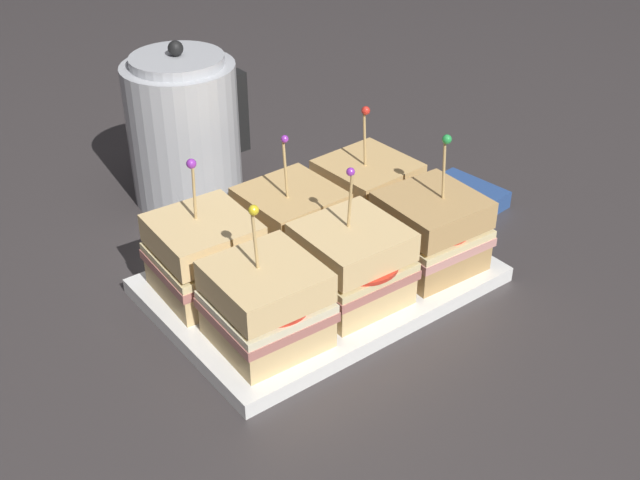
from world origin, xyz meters
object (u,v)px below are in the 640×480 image
object	(u,v)px
sandwich_back_center	(291,223)
kettle_steel	(184,130)
sandwich_front_left	(266,305)
serving_platter	(320,280)
sandwich_front_right	(431,231)
sandwich_back_left	(205,256)
sandwich_front_center	(350,265)
sandwich_back_right	(367,193)
napkin_stack	(458,199)

from	to	relation	value
sandwich_back_center	kettle_steel	world-z (taller)	kettle_steel
sandwich_front_left	kettle_steel	distance (m)	0.36
sandwich_front_left	sandwich_back_center	bearing A→B (deg)	45.68
serving_platter	sandwich_back_center	xyz separation A→B (m)	(-0.00, 0.06, 0.05)
serving_platter	sandwich_front_right	xyz separation A→B (m)	(0.12, -0.06, 0.05)
sandwich_back_left	serving_platter	bearing A→B (deg)	-24.83
sandwich_front_center	kettle_steel	world-z (taller)	kettle_steel
sandwich_back_left	sandwich_front_right	bearing A→B (deg)	-26.16
sandwich_back_left	kettle_steel	bearing A→B (deg)	64.94
kettle_steel	sandwich_back_left	bearing A→B (deg)	-115.06
serving_platter	sandwich_front_center	size ratio (longest dim) A/B	2.35
sandwich_back_right	sandwich_front_left	bearing A→B (deg)	-153.26
sandwich_front_right	kettle_steel	size ratio (longest dim) A/B	0.75
sandwich_back_right	napkin_stack	xyz separation A→B (m)	(0.15, -0.02, -0.05)
sandwich_front_left	sandwich_back_center	size ratio (longest dim) A/B	0.99
sandwich_front_left	sandwich_back_right	world-z (taller)	sandwich_back_right
serving_platter	sandwich_front_center	distance (m)	0.08
sandwich_back_center	kettle_steel	bearing A→B (deg)	92.70
sandwich_back_left	sandwich_back_center	world-z (taller)	same
sandwich_back_center	serving_platter	bearing A→B (deg)	-89.45
sandwich_front_left	sandwich_back_right	xyz separation A→B (m)	(0.23, 0.12, -0.00)
kettle_steel	napkin_stack	distance (m)	0.38
sandwich_back_right	napkin_stack	size ratio (longest dim) A/B	1.44
sandwich_front_center	napkin_stack	xyz separation A→B (m)	(0.27, 0.09, -0.05)
napkin_stack	sandwich_back_right	bearing A→B (deg)	170.63
sandwich_back_center	sandwich_front_right	bearing A→B (deg)	-45.17
sandwich_front_right	sandwich_back_center	size ratio (longest dim) A/B	1.03
serving_platter	sandwich_back_center	distance (m)	0.08
sandwich_front_left	sandwich_back_left	world-z (taller)	sandwich_back_left
sandwich_front_center	sandwich_back_center	distance (m)	0.11
sandwich_front_right	sandwich_back_left	xyz separation A→B (m)	(-0.24, 0.12, 0.00)
kettle_steel	napkin_stack	size ratio (longest dim) A/B	2.00
kettle_steel	sandwich_front_left	bearing A→B (deg)	-106.74
sandwich_front_left	sandwich_front_center	world-z (taller)	sandwich_front_center
sandwich_front_left	kettle_steel	size ratio (longest dim) A/B	0.71
sandwich_front_left	napkin_stack	size ratio (longest dim) A/B	1.42
sandwich_front_center	kettle_steel	xyz separation A→B (m)	(-0.01, 0.34, 0.04)
serving_platter	sandwich_front_left	world-z (taller)	sandwich_front_left
kettle_steel	sandwich_back_right	bearing A→B (deg)	-60.28
sandwich_front_right	sandwich_front_center	bearing A→B (deg)	178.25
serving_platter	sandwich_back_center	size ratio (longest dim) A/B	2.34
sandwich_front_left	serving_platter	bearing A→B (deg)	27.75
serving_platter	sandwich_back_right	xyz separation A→B (m)	(0.12, 0.06, 0.05)
sandwich_front_left	sandwich_front_right	size ratio (longest dim) A/B	0.95
sandwich_front_left	sandwich_back_right	distance (m)	0.26
sandwich_back_left	kettle_steel	world-z (taller)	kettle_steel
sandwich_front_left	sandwich_back_left	distance (m)	0.12
sandwich_front_center	sandwich_front_right	size ratio (longest dim) A/B	0.96
serving_platter	sandwich_front_right	bearing A→B (deg)	-27.49
serving_platter	sandwich_front_right	distance (m)	0.14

